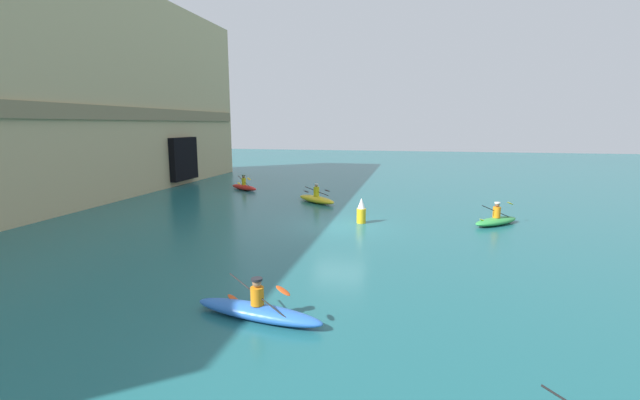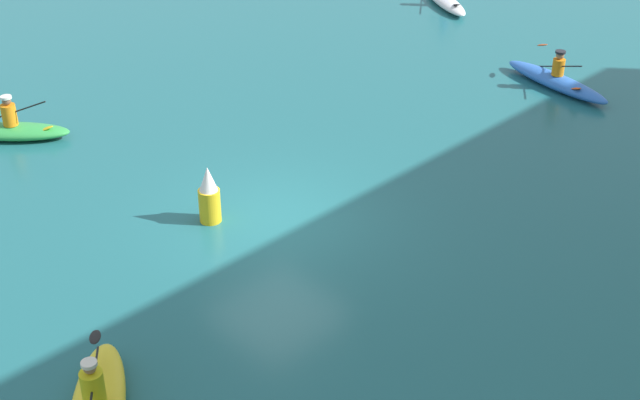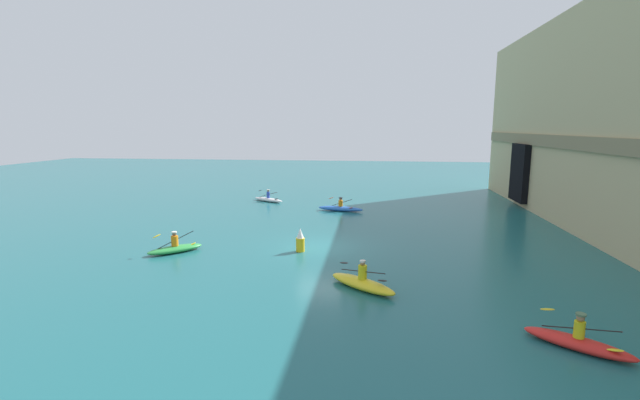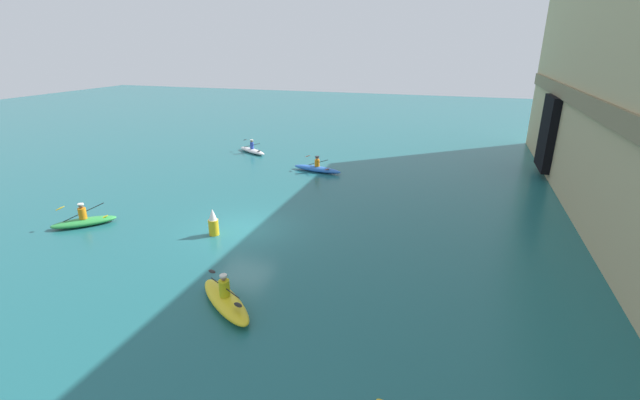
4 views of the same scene
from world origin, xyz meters
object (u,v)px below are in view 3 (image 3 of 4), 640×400
object	(u,v)px
kayak_red	(578,342)
kayak_yellow	(362,283)
kayak_white	(268,199)
marker_buoy	(300,241)
kayak_green	(175,248)
kayak_blue	(341,208)

from	to	relation	value
kayak_red	kayak_yellow	bearing A→B (deg)	1.91
kayak_red	kayak_white	xyz separation A→B (m)	(-23.61, -15.27, -0.03)
marker_buoy	kayak_green	bearing A→B (deg)	-81.14
kayak_blue	kayak_white	bearing A→B (deg)	-17.43
kayak_green	kayak_red	xyz separation A→B (m)	(7.89, 16.33, 0.01)
kayak_blue	kayak_yellow	size ratio (longest dim) A/B	1.20
kayak_green	kayak_white	xyz separation A→B (m)	(-15.72, 1.06, -0.03)
kayak_white	kayak_yellow	size ratio (longest dim) A/B	1.04
kayak_yellow	kayak_blue	bearing A→B (deg)	135.53
kayak_white	marker_buoy	world-z (taller)	marker_buoy
kayak_blue	marker_buoy	bearing A→B (deg)	94.18
kayak_green	kayak_blue	world-z (taller)	kayak_green
kayak_red	kayak_yellow	xyz separation A→B (m)	(-4.00, -6.46, 0.02)
kayak_green	marker_buoy	xyz separation A→B (m)	(-1.01, 6.47, 0.35)
kayak_green	kayak_red	world-z (taller)	kayak_red
kayak_red	kayak_white	world-z (taller)	kayak_red
kayak_red	kayak_yellow	distance (m)	7.60
kayak_white	kayak_blue	bearing A→B (deg)	-177.64
kayak_blue	kayak_red	world-z (taller)	kayak_red
kayak_green	kayak_red	distance (m)	18.14
kayak_yellow	marker_buoy	world-z (taller)	marker_buoy
kayak_red	kayak_white	distance (m)	28.12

